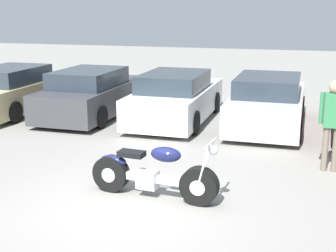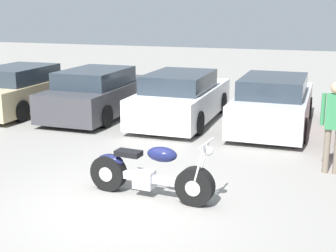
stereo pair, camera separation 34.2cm
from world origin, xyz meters
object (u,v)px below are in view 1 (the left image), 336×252
(motorcycle, at_px, (152,174))
(parked_car_white, at_px, (176,98))
(parked_car_dark_grey, at_px, (92,94))
(parked_car_silver, at_px, (268,103))
(parked_car_champagne, at_px, (15,91))
(person_standing, at_px, (333,118))

(motorcycle, relative_size, parked_car_white, 0.51)
(parked_car_dark_grey, bearing_deg, parked_car_silver, 1.94)
(parked_car_champagne, bearing_deg, person_standing, -18.00)
(parked_car_dark_grey, height_order, person_standing, person_standing)
(person_standing, bearing_deg, parked_car_dark_grey, 154.55)
(parked_car_champagne, height_order, parked_car_silver, same)
(person_standing, bearing_deg, parked_car_champagne, 162.00)
(motorcycle, distance_m, person_standing, 3.70)
(parked_car_champagne, distance_m, parked_car_white, 5.04)
(parked_car_dark_grey, bearing_deg, parked_car_champagne, -176.23)
(motorcycle, height_order, parked_car_champagne, parked_car_champagne)
(parked_car_white, bearing_deg, parked_car_champagne, -177.04)
(parked_car_champagne, xyz_separation_m, parked_car_dark_grey, (2.51, 0.17, 0.00))
(parked_car_champagne, distance_m, parked_car_dark_grey, 2.52)
(parked_car_silver, distance_m, person_standing, 3.61)
(parked_car_champagne, bearing_deg, motorcycle, -39.98)
(parked_car_white, relative_size, parked_car_silver, 1.00)
(parked_car_white, bearing_deg, person_standing, -38.62)
(motorcycle, xyz_separation_m, person_standing, (2.89, 2.21, 0.66))
(parked_car_white, distance_m, parked_car_silver, 2.52)
(parked_car_dark_grey, xyz_separation_m, parked_car_silver, (5.03, 0.17, 0.00))
(parked_car_white, relative_size, person_standing, 2.48)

